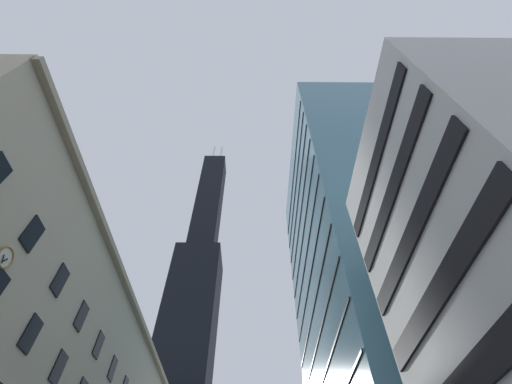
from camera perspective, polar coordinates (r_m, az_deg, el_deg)
The scene contains 2 objects.
dark_skyscraper at distance 120.20m, azimuth -12.00°, elevation -24.67°, with size 24.95×24.95×175.09m.
glass_office_midrise at distance 49.95m, azimuth 20.13°, elevation -13.31°, with size 19.38×31.38×58.86m.
Camera 1 is at (3.67, -13.09, 1.26)m, focal length 23.49 mm.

